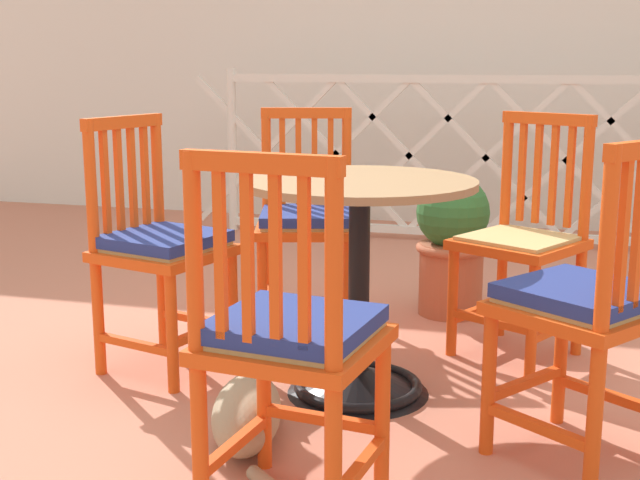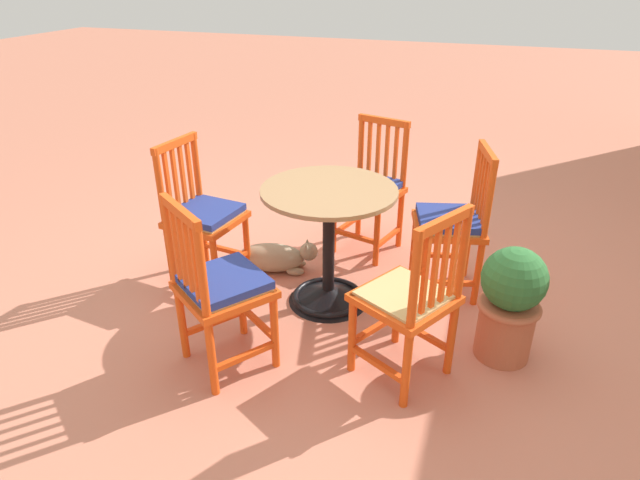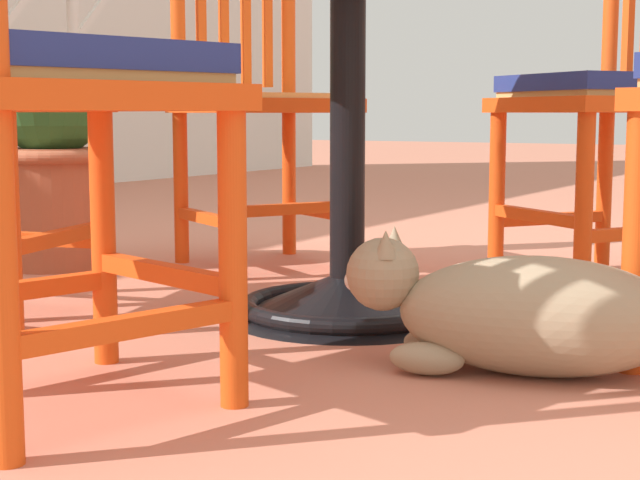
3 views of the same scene
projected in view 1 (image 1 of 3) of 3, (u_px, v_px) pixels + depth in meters
ground_plane at (362, 393)px, 2.89m from camera, size 24.00×24.00×0.00m
building_wall_backdrop at (472, 16)px, 5.68m from camera, size 10.00×0.20×2.80m
lattice_fence_panel at (486, 158)px, 5.16m from camera, size 3.78×0.06×1.06m
cafe_table at (359, 312)px, 2.83m from camera, size 0.76×0.76×0.73m
orange_chair_by_planter at (291, 341)px, 2.03m from camera, size 0.45×0.45×0.91m
orange_chair_tucked_in at (588, 307)px, 2.31m from camera, size 0.56×0.56×0.91m
orange_chair_facing_out at (523, 243)px, 3.20m from camera, size 0.54×0.54×0.91m
orange_chair_at_corner at (306, 223)px, 3.51m from camera, size 0.49×0.49×0.91m
orange_chair_near_fence at (160, 248)px, 3.04m from camera, size 0.49×0.49×0.91m
tabby_cat at (249, 408)px, 2.52m from camera, size 0.42×0.67×0.23m
terracotta_planter at (452, 241)px, 3.73m from camera, size 0.32×0.32×0.62m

